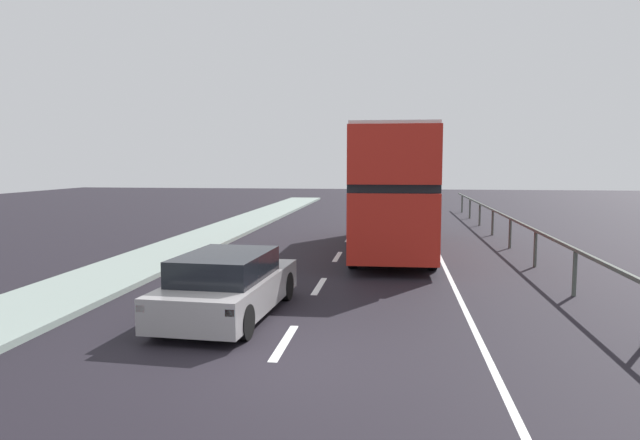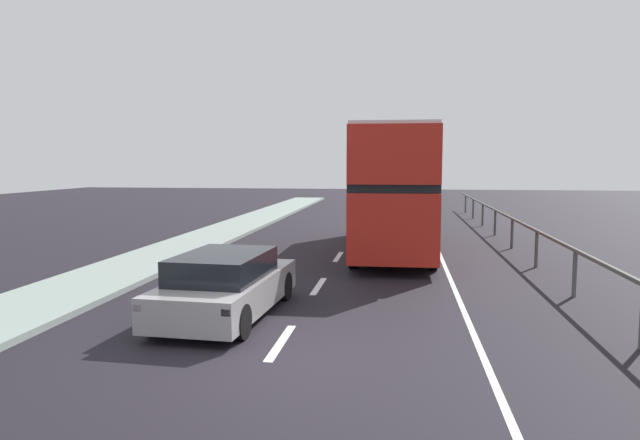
% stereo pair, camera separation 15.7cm
% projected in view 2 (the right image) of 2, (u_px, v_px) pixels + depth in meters
% --- Properties ---
extents(ground_plane, '(75.85, 120.00, 0.10)m').
position_uv_depth(ground_plane, '(270.00, 362.00, 9.13)').
color(ground_plane, black).
extents(lane_paint_markings, '(3.54, 46.00, 0.01)m').
position_uv_depth(lane_paint_markings, '(403.00, 267.00, 17.25)').
color(lane_paint_markings, silver).
rests_on(lane_paint_markings, ground).
extents(bridge_side_railing, '(0.10, 42.00, 1.14)m').
position_uv_depth(bridge_side_railing, '(537.00, 237.00, 17.05)').
color(bridge_side_railing, '#4A5149').
rests_on(bridge_side_railing, ground).
extents(double_decker_bus_red, '(2.69, 10.36, 4.25)m').
position_uv_depth(double_decker_bus_red, '(393.00, 187.00, 20.17)').
color(double_decker_bus_red, '#B52117').
rests_on(double_decker_bus_red, ground).
extents(hatchback_car_near, '(2.04, 4.50, 1.33)m').
position_uv_depth(hatchback_car_near, '(226.00, 285.00, 11.64)').
color(hatchback_car_near, gray).
rests_on(hatchback_car_near, ground).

